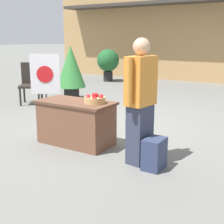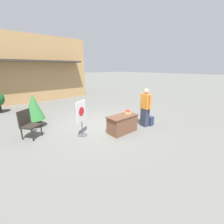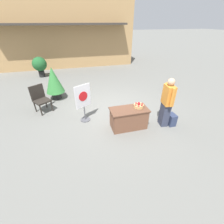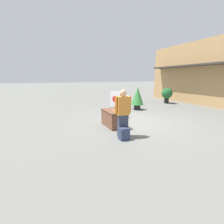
# 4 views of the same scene
# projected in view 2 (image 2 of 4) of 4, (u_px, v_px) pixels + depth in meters

# --- Properties ---
(ground_plane) EXTENTS (120.00, 120.00, 0.00)m
(ground_plane) POSITION_uv_depth(u_px,v_px,m) (100.00, 125.00, 7.05)
(ground_plane) COLOR slate
(storefront_building) EXTENTS (10.56, 4.83, 4.87)m
(storefront_building) POSITION_uv_depth(u_px,v_px,m) (13.00, 69.00, 11.77)
(storefront_building) COLOR tan
(storefront_building) RESTS_ON ground_plane
(display_table) EXTENTS (1.27, 0.65, 0.71)m
(display_table) POSITION_uv_depth(u_px,v_px,m) (122.00, 124.00, 6.16)
(display_table) COLOR brown
(display_table) RESTS_ON ground_plane
(apple_basket) EXTENTS (0.33, 0.33, 0.16)m
(apple_basket) POSITION_uv_depth(u_px,v_px,m) (128.00, 112.00, 6.29)
(apple_basket) COLOR tan
(apple_basket) RESTS_ON display_table
(person_visitor) EXTENTS (0.32, 0.60, 1.72)m
(person_visitor) POSITION_uv_depth(u_px,v_px,m) (145.00, 107.00, 6.67)
(person_visitor) COLOR #33384C
(person_visitor) RESTS_ON ground_plane
(backpack) EXTENTS (0.24, 0.34, 0.42)m
(backpack) POSITION_uv_depth(u_px,v_px,m) (149.00, 121.00, 6.96)
(backpack) COLOR #2D3856
(backpack) RESTS_ON ground_plane
(poster_board) EXTENTS (0.55, 0.36, 1.39)m
(poster_board) POSITION_uv_depth(u_px,v_px,m) (81.00, 117.00, 5.74)
(poster_board) COLOR #4C4C51
(poster_board) RESTS_ON ground_plane
(patio_chair) EXTENTS (0.77, 0.77, 1.08)m
(patio_chair) POSITION_uv_depth(u_px,v_px,m) (28.00, 123.00, 5.61)
(patio_chair) COLOR #28231E
(patio_chair) RESTS_ON ground_plane
(potted_plant_far_left) EXTENTS (0.82, 0.82, 1.51)m
(potted_plant_far_left) POSITION_uv_depth(u_px,v_px,m) (34.00, 108.00, 6.60)
(potted_plant_far_left) COLOR black
(potted_plant_far_left) RESTS_ON ground_plane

